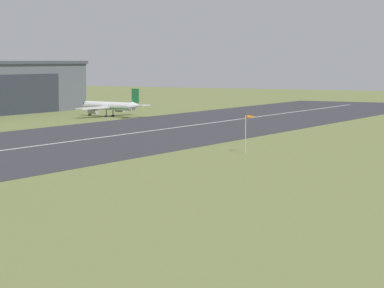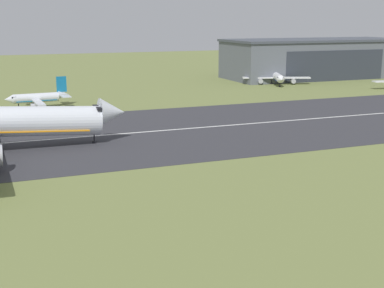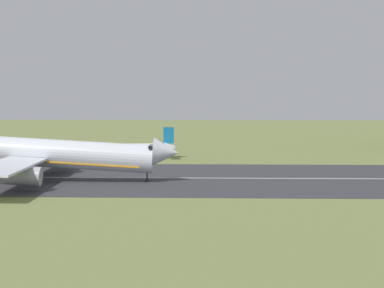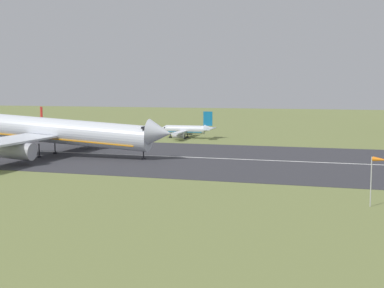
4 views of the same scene
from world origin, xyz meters
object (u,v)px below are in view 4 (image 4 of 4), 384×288
(windsock_pole, at_px, (380,163))
(airplane_landing, at_px, (43,131))
(airplane_parked_far_east, at_px, (186,130))
(airplane_parked_centre, at_px, (47,123))

(windsock_pole, bearing_deg, airplane_landing, 154.54)
(airplane_landing, height_order, airplane_parked_far_east, airplane_landing)
(airplane_landing, distance_m, airplane_parked_centre, 71.51)
(windsock_pole, bearing_deg, airplane_parked_centre, 138.35)
(airplane_landing, xyz_separation_m, airplane_parked_far_east, (17.70, 47.13, -3.03))
(airplane_parked_far_east, relative_size, windsock_pole, 3.43)
(airplane_parked_centre, xyz_separation_m, airplane_parked_far_east, (54.87, -13.89, -0.22))
(airplane_parked_centre, relative_size, windsock_pole, 3.02)
(airplane_landing, relative_size, windsock_pole, 9.40)
(airplane_parked_far_east, bearing_deg, airplane_parked_centre, 165.79)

